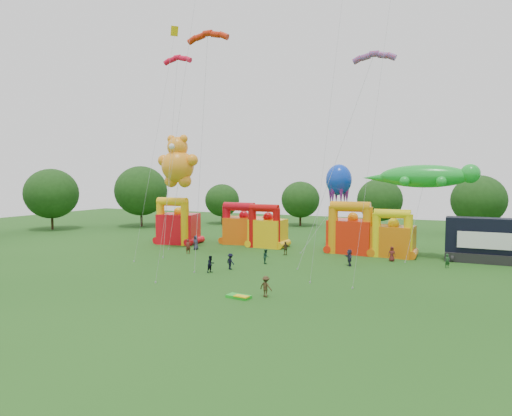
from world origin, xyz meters
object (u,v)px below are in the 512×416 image
at_px(stage_trailer, 483,241).
at_px(teddy_bear_kite, 177,168).
at_px(bouncy_castle_0, 178,226).
at_px(spectator_0, 196,243).
at_px(bouncy_castle_2, 267,231).
at_px(octopus_kite, 326,213).
at_px(spectator_4, 286,248).
at_px(gecko_kite, 420,193).

height_order(stage_trailer, teddy_bear_kite, teddy_bear_kite).
relative_size(bouncy_castle_0, spectator_0, 3.55).
bearing_deg(stage_trailer, bouncy_castle_2, 179.41).
relative_size(octopus_kite, spectator_4, 6.69).
distance_m(teddy_bear_kite, octopus_kite, 21.30).
relative_size(gecko_kite, octopus_kite, 1.16).
relative_size(teddy_bear_kite, octopus_kite, 1.34).
height_order(gecko_kite, spectator_4, gecko_kite).
bearing_deg(spectator_4, stage_trailer, 152.69).
xyz_separation_m(stage_trailer, gecko_kite, (-7.00, -0.70, 5.53)).
height_order(octopus_kite, spectator_4, octopus_kite).
distance_m(bouncy_castle_0, stage_trailer, 41.05).
relative_size(bouncy_castle_0, spectator_4, 3.94).
relative_size(teddy_bear_kite, spectator_0, 8.07).
height_order(bouncy_castle_2, spectator_0, bouncy_castle_2).
relative_size(stage_trailer, spectator_0, 4.20).
bearing_deg(bouncy_castle_2, gecko_kite, -2.75).
bearing_deg(octopus_kite, bouncy_castle_0, -170.62).
bearing_deg(spectator_0, spectator_4, 23.37).
height_order(bouncy_castle_2, teddy_bear_kite, teddy_bear_kite).
xyz_separation_m(bouncy_castle_0, stage_trailer, (41.01, 1.92, -0.11)).
xyz_separation_m(teddy_bear_kite, spectator_4, (15.66, 0.75, -10.25)).
relative_size(bouncy_castle_2, spectator_0, 3.14).
xyz_separation_m(bouncy_castle_2, spectator_4, (4.72, -5.30, -1.47)).
relative_size(stage_trailer, gecko_kite, 0.60).
height_order(stage_trailer, octopus_kite, octopus_kite).
distance_m(bouncy_castle_0, spectator_0, 7.05).
height_order(stage_trailer, spectator_0, stage_trailer).
bearing_deg(spectator_0, bouncy_castle_0, 163.81).
bearing_deg(spectator_0, stage_trailer, 28.84).
bearing_deg(stage_trailer, gecko_kite, -174.32).
distance_m(bouncy_castle_2, teddy_bear_kite, 15.28).
bearing_deg(teddy_bear_kite, bouncy_castle_0, 124.46).
bearing_deg(teddy_bear_kite, spectator_0, -2.69).
xyz_separation_m(teddy_bear_kite, octopus_kite, (19.00, 7.42, -6.13)).
xyz_separation_m(bouncy_castle_2, gecko_kite, (20.43, -0.98, 5.70)).
distance_m(stage_trailer, gecko_kite, 8.95).
relative_size(bouncy_castle_2, gecko_kite, 0.45).
xyz_separation_m(bouncy_castle_0, gecko_kite, (34.01, 1.23, 5.42)).
relative_size(octopus_kite, spectator_0, 6.03).
bearing_deg(octopus_kite, bouncy_castle_2, -170.40).
relative_size(bouncy_castle_0, stage_trailer, 0.85).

